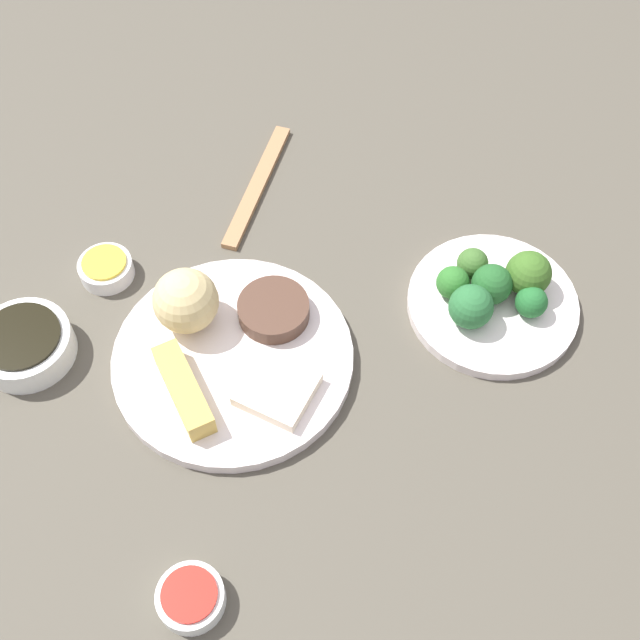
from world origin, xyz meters
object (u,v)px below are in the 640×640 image
object	(u,v)px
sauce_ramekin_sweet_and_sour	(191,598)
chopsticks_pair	(257,185)
soy_sauce_bowl	(25,345)
main_plate	(233,358)
broccoli_plate	(492,304)
sauce_ramekin_hot_mustard	(106,269)

from	to	relation	value
sauce_ramekin_sweet_and_sour	chopsticks_pair	bearing A→B (deg)	-64.05
sauce_ramekin_sweet_and_sour	soy_sauce_bowl	bearing A→B (deg)	-22.56
main_plate	broccoli_plate	bearing A→B (deg)	-135.74
broccoli_plate	sauce_ramekin_hot_mustard	size ratio (longest dim) A/B	3.09
broccoli_plate	sauce_ramekin_hot_mustard	world-z (taller)	sauce_ramekin_hot_mustard
main_plate	broccoli_plate	distance (m)	0.31
main_plate	sauce_ramekin_hot_mustard	xyz separation A→B (m)	(0.20, -0.03, 0.00)
main_plate	sauce_ramekin_sweet_and_sour	xyz separation A→B (m)	(-0.11, 0.24, 0.00)
main_plate	sauce_ramekin_hot_mustard	distance (m)	0.20
main_plate	soy_sauce_bowl	distance (m)	0.23
main_plate	chopsticks_pair	distance (m)	0.27
main_plate	chopsticks_pair	size ratio (longest dim) A/B	1.24
sauce_ramekin_sweet_and_sour	sauce_ramekin_hot_mustard	bearing A→B (deg)	-40.41
broccoli_plate	chopsticks_pair	size ratio (longest dim) A/B	0.92
sauce_ramekin_hot_mustard	soy_sauce_bowl	bearing A→B (deg)	86.90
sauce_ramekin_sweet_and_sour	chopsticks_pair	xyz separation A→B (m)	(0.23, -0.48, -0.01)
broccoli_plate	soy_sauce_bowl	bearing A→B (deg)	36.97
soy_sauce_bowl	sauce_ramekin_hot_mustard	bearing A→B (deg)	-93.10
soy_sauce_bowl	sauce_ramekin_sweet_and_sour	xyz separation A→B (m)	(-0.32, 0.13, -0.01)
sauce_ramekin_hot_mustard	main_plate	bearing A→B (deg)	172.55
sauce_ramekin_sweet_and_sour	sauce_ramekin_hot_mustard	distance (m)	0.41
sauce_ramekin_sweet_and_sour	chopsticks_pair	size ratio (longest dim) A/B	0.30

